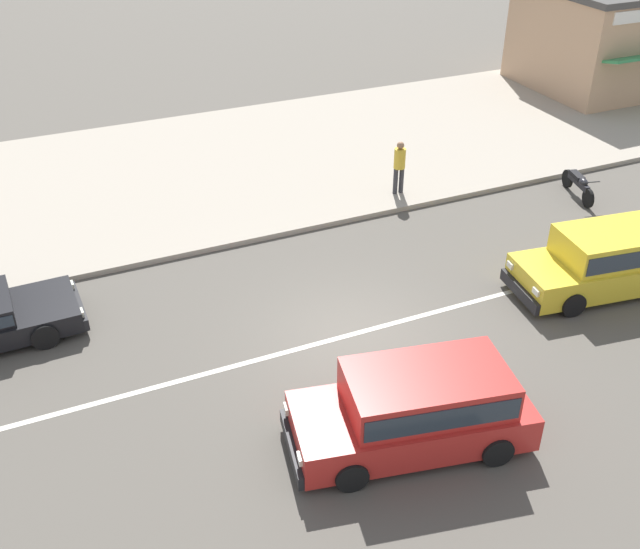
{
  "coord_description": "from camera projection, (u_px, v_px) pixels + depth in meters",
  "views": [
    {
      "loc": [
        -6.12,
        -12.03,
        10.05
      ],
      "look_at": [
        -0.17,
        1.44,
        0.8
      ],
      "focal_mm": 42.0,
      "sensor_mm": 36.0,
      "label": 1
    }
  ],
  "objects": [
    {
      "name": "lane_centre_stripe",
      "position": [
        353.0,
        334.0,
        16.75
      ],
      "size": [
        50.4,
        0.14,
        0.01
      ],
      "primitive_type": "cube",
      "color": "silver",
      "rests_on": "ground"
    },
    {
      "name": "ground_plane",
      "position": [
        353.0,
        334.0,
        16.76
      ],
      "size": [
        160.0,
        160.0,
        0.0
      ],
      "primitive_type": "plane",
      "color": "#544F47"
    },
    {
      "name": "minivan_yellow_2",
      "position": [
        613.0,
        257.0,
        17.97
      ],
      "size": [
        4.8,
        2.31,
        1.56
      ],
      "color": "yellow",
      "rests_on": "ground"
    },
    {
      "name": "kerb_strip",
      "position": [
        221.0,
        167.0,
        24.3
      ],
      "size": [
        68.0,
        10.0,
        0.15
      ],
      "primitive_type": "cube",
      "color": "#9E9384",
      "rests_on": "ground"
    },
    {
      "name": "motorcycle_1",
      "position": [
        579.0,
        184.0,
        22.41
      ],
      "size": [
        0.73,
        1.91,
        0.8
      ],
      "color": "black",
      "rests_on": "ground"
    },
    {
      "name": "minivan_red_3",
      "position": [
        418.0,
        406.0,
        13.52
      ],
      "size": [
        4.69,
        2.62,
        1.56
      ],
      "color": "red",
      "rests_on": "ground"
    },
    {
      "name": "pedestrian_mid_kerb",
      "position": [
        399.0,
        164.0,
        22.05
      ],
      "size": [
        0.34,
        0.34,
        1.63
      ],
      "color": "#333338",
      "rests_on": "kerb_strip"
    },
    {
      "name": "shopfront_corner_warung",
      "position": [
        604.0,
        36.0,
        30.21
      ],
      "size": [
        5.68,
        6.32,
        4.02
      ],
      "color": "tan",
      "rests_on": "kerb_strip"
    }
  ]
}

